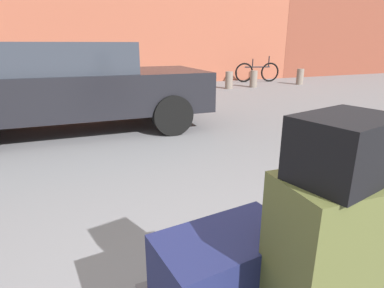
# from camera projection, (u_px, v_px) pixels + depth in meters

# --- Properties ---
(suitcase_olive_stacked_top) EXTENTS (0.40, 0.29, 0.63)m
(suitcase_olive_stacked_top) POSITION_uv_depth(u_px,v_px,m) (327.00, 261.00, 1.11)
(suitcase_olive_stacked_top) COLOR #4C5128
(suitcase_olive_stacked_top) RESTS_ON luggage_cart
(duffel_bag_navy_center) EXTENTS (0.62, 0.40, 0.30)m
(duffel_bag_navy_center) POSITION_uv_depth(u_px,v_px,m) (226.00, 266.00, 1.32)
(duffel_bag_navy_center) COLOR #191E47
(duffel_bag_navy_center) RESTS_ON luggage_cart
(duffel_bag_tan_rear_left) EXTENTS (0.53, 0.33, 0.29)m
(duffel_bag_tan_rear_left) POSITION_uv_depth(u_px,v_px,m) (312.00, 239.00, 1.52)
(duffel_bag_tan_rear_left) COLOR #9E7F56
(duffel_bag_tan_rear_left) RESTS_ON luggage_cart
(duffel_bag_black_topmost_pile) EXTENTS (0.37, 0.30, 0.21)m
(duffel_bag_black_topmost_pile) POSITION_uv_depth(u_px,v_px,m) (345.00, 148.00, 0.98)
(duffel_bag_black_topmost_pile) COLOR black
(duffel_bag_black_topmost_pile) RESTS_ON suitcase_olive_stacked_top
(parked_car) EXTENTS (4.36, 2.04, 1.42)m
(parked_car) POSITION_uv_depth(u_px,v_px,m) (69.00, 85.00, 5.06)
(parked_car) COLOR black
(parked_car) RESTS_ON ground_plane
(bicycle_leaning) EXTENTS (1.73, 0.43, 0.96)m
(bicycle_leaning) POSITION_uv_depth(u_px,v_px,m) (257.00, 72.00, 11.92)
(bicycle_leaning) COLOR black
(bicycle_leaning) RESTS_ON ground_plane
(bollard_kerb_near) EXTENTS (0.24, 0.24, 0.55)m
(bollard_kerb_near) POSITION_uv_depth(u_px,v_px,m) (184.00, 82.00, 9.52)
(bollard_kerb_near) COLOR #72665B
(bollard_kerb_near) RESTS_ON ground_plane
(bollard_kerb_mid) EXTENTS (0.24, 0.24, 0.55)m
(bollard_kerb_mid) POSITION_uv_depth(u_px,v_px,m) (229.00, 80.00, 10.10)
(bollard_kerb_mid) COLOR #72665B
(bollard_kerb_mid) RESTS_ON ground_plane
(bollard_kerb_far) EXTENTS (0.24, 0.24, 0.55)m
(bollard_kerb_far) POSITION_uv_depth(u_px,v_px,m) (254.00, 79.00, 10.44)
(bollard_kerb_far) COLOR #72665B
(bollard_kerb_far) RESTS_ON ground_plane
(bollard_corner) EXTENTS (0.24, 0.24, 0.55)m
(bollard_corner) POSITION_uv_depth(u_px,v_px,m) (300.00, 77.00, 11.16)
(bollard_corner) COLOR #72665B
(bollard_corner) RESTS_ON ground_plane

